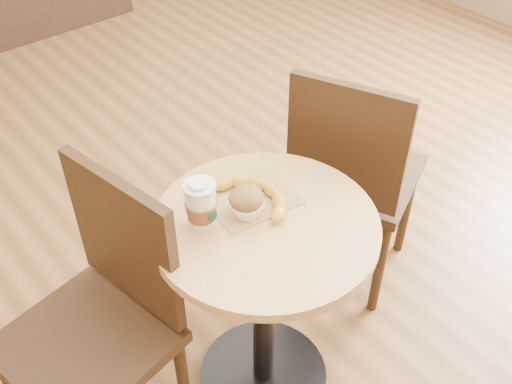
% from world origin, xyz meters
% --- Properties ---
extents(cafe_table, '(0.62, 0.62, 0.75)m').
position_xyz_m(cafe_table, '(-0.11, -0.02, 0.50)').
color(cafe_table, black).
rests_on(cafe_table, ground).
extents(chair_left, '(0.48, 0.48, 0.94)m').
position_xyz_m(chair_left, '(-0.55, 0.17, 0.52)').
color(chair_left, '#332111').
rests_on(chair_left, ground).
extents(chair_right, '(0.55, 0.55, 0.95)m').
position_xyz_m(chair_right, '(0.44, 0.15, 0.52)').
color(chair_right, '#332111').
rests_on(chair_right, ground).
extents(kraft_bag, '(0.26, 0.21, 0.00)m').
position_xyz_m(kraft_bag, '(-0.08, 0.07, 0.75)').
color(kraft_bag, tan).
rests_on(kraft_bag, cafe_table).
extents(coffee_cup, '(0.09, 0.09, 0.15)m').
position_xyz_m(coffee_cup, '(-0.25, 0.09, 0.82)').
color(coffee_cup, white).
rests_on(coffee_cup, cafe_table).
extents(muffin, '(0.10, 0.10, 0.09)m').
position_xyz_m(muffin, '(-0.13, 0.04, 0.80)').
color(muffin, white).
rests_on(muffin, kraft_bag).
extents(banana, '(0.18, 0.27, 0.04)m').
position_xyz_m(banana, '(-0.07, 0.06, 0.77)').
color(banana, gold).
rests_on(banana, kraft_bag).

